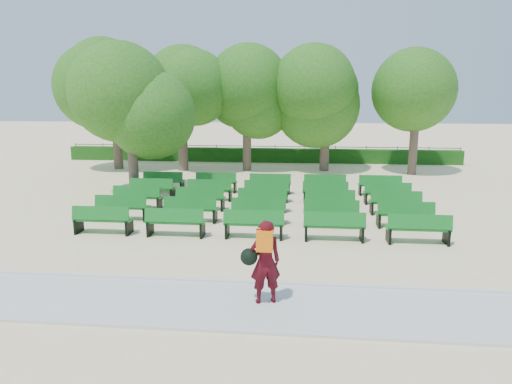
% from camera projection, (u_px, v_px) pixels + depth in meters
% --- Properties ---
extents(ground, '(120.00, 120.00, 0.00)m').
position_uv_depth(ground, '(226.00, 215.00, 16.81)').
color(ground, beige).
extents(paving, '(30.00, 2.20, 0.06)m').
position_uv_depth(paving, '(168.00, 303.00, 9.60)').
color(paving, silver).
rests_on(paving, ground).
extents(curb, '(30.00, 0.12, 0.10)m').
position_uv_depth(curb, '(182.00, 280.00, 10.72)').
color(curb, silver).
rests_on(curb, ground).
extents(hedge, '(26.00, 0.70, 0.90)m').
position_uv_depth(hedge, '(260.00, 155.00, 30.36)').
color(hedge, '#184B13').
rests_on(hedge, ground).
extents(fence, '(26.00, 0.10, 1.02)m').
position_uv_depth(fence, '(260.00, 161.00, 30.84)').
color(fence, black).
rests_on(fence, ground).
extents(tree_line, '(21.80, 6.80, 7.04)m').
position_uv_depth(tree_line, '(254.00, 171.00, 26.55)').
color(tree_line, '#2E6A1C').
rests_on(tree_line, ground).
extents(bench_array, '(1.86, 0.66, 1.16)m').
position_uv_depth(bench_array, '(264.00, 209.00, 17.33)').
color(bench_array, '#136C20').
rests_on(bench_array, ground).
extents(tree_among, '(4.18, 4.18, 5.78)m').
position_uv_depth(tree_among, '(130.00, 106.00, 18.91)').
color(tree_among, brown).
rests_on(tree_among, ground).
extents(person, '(0.88, 0.60, 1.78)m').
position_uv_depth(person, '(264.00, 261.00, 9.37)').
color(person, '#430911').
rests_on(person, ground).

